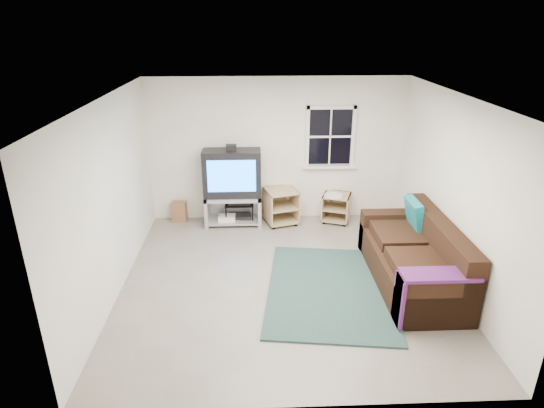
{
  "coord_description": "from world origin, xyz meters",
  "views": [
    {
      "loc": [
        -0.42,
        -5.62,
        3.5
      ],
      "look_at": [
        -0.17,
        0.4,
        1.03
      ],
      "focal_mm": 30.0,
      "sensor_mm": 36.0,
      "label": 1
    }
  ],
  "objects_px": {
    "av_rack": "(239,199)",
    "sofa": "(415,260)",
    "side_table_left": "(280,205)",
    "tv_unit": "(232,181)",
    "side_table_right": "(336,205)"
  },
  "relations": [
    {
      "from": "side_table_right",
      "to": "side_table_left",
      "type": "bearing_deg",
      "value": -179.06
    },
    {
      "from": "tv_unit",
      "to": "av_rack",
      "type": "height_order",
      "value": "tv_unit"
    },
    {
      "from": "sofa",
      "to": "av_rack",
      "type": "bearing_deg",
      "value": 138.86
    },
    {
      "from": "av_rack",
      "to": "side_table_right",
      "type": "height_order",
      "value": "av_rack"
    },
    {
      "from": "av_rack",
      "to": "side_table_left",
      "type": "bearing_deg",
      "value": -3.14
    },
    {
      "from": "side_table_left",
      "to": "sofa",
      "type": "distance_m",
      "value": 2.79
    },
    {
      "from": "av_rack",
      "to": "sofa",
      "type": "relative_size",
      "value": 0.47
    },
    {
      "from": "tv_unit",
      "to": "side_table_right",
      "type": "xyz_separation_m",
      "value": [
        1.9,
        0.04,
        -0.51
      ]
    },
    {
      "from": "av_rack",
      "to": "side_table_left",
      "type": "relative_size",
      "value": 1.54
    },
    {
      "from": "av_rack",
      "to": "side_table_right",
      "type": "relative_size",
      "value": 1.72
    },
    {
      "from": "side_table_left",
      "to": "side_table_right",
      "type": "height_order",
      "value": "side_table_left"
    },
    {
      "from": "side_table_right",
      "to": "tv_unit",
      "type": "bearing_deg",
      "value": -178.72
    },
    {
      "from": "av_rack",
      "to": "sofa",
      "type": "distance_m",
      "value": 3.35
    },
    {
      "from": "side_table_right",
      "to": "av_rack",
      "type": "bearing_deg",
      "value": 179.23
    },
    {
      "from": "sofa",
      "to": "side_table_left",
      "type": "bearing_deg",
      "value": 129.37
    }
  ]
}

